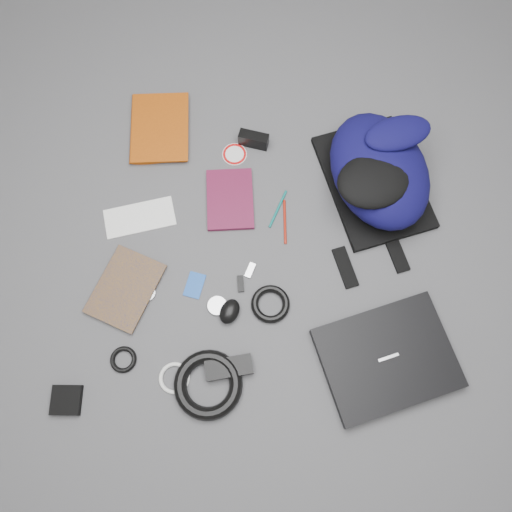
# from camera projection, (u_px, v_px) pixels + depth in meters

# --- Properties ---
(ground) EXTENTS (4.00, 4.00, 0.00)m
(ground) POSITION_uv_depth(u_px,v_px,m) (256.00, 258.00, 1.52)
(ground) COLOR #4F4F51
(ground) RESTS_ON ground
(backpack) EXTENTS (0.45, 0.52, 0.18)m
(backpack) POSITION_uv_depth(u_px,v_px,m) (379.00, 170.00, 1.50)
(backpack) COLOR #090732
(backpack) RESTS_ON ground
(laptop) EXTENTS (0.45, 0.40, 0.04)m
(laptop) POSITION_uv_depth(u_px,v_px,m) (387.00, 358.00, 1.41)
(laptop) COLOR black
(laptop) RESTS_ON ground
(textbook_red) EXTENTS (0.22, 0.28, 0.03)m
(textbook_red) POSITION_uv_depth(u_px,v_px,m) (131.00, 129.00, 1.63)
(textbook_red) COLOR #8F3808
(textbook_red) RESTS_ON ground
(comic_book) EXTENTS (0.23, 0.27, 0.02)m
(comic_book) POSITION_uv_depth(u_px,v_px,m) (101.00, 278.00, 1.49)
(comic_book) COLOR #A86D0C
(comic_book) RESTS_ON ground
(envelope) EXTENTS (0.24, 0.16, 0.00)m
(envelope) POSITION_uv_depth(u_px,v_px,m) (140.00, 217.00, 1.55)
(envelope) COLOR white
(envelope) RESTS_ON ground
(dvd_case) EXTENTS (0.17, 0.22, 0.02)m
(dvd_case) POSITION_uv_depth(u_px,v_px,m) (230.00, 199.00, 1.57)
(dvd_case) COLOR #490E26
(dvd_case) RESTS_ON ground
(compact_camera) EXTENTS (0.10, 0.05, 0.05)m
(compact_camera) POSITION_uv_depth(u_px,v_px,m) (254.00, 140.00, 1.61)
(compact_camera) COLOR black
(compact_camera) RESTS_ON ground
(sticker_disc) EXTENTS (0.09, 0.09, 0.00)m
(sticker_disc) POSITION_uv_depth(u_px,v_px,m) (235.00, 154.00, 1.62)
(sticker_disc) COLOR white
(sticker_disc) RESTS_ON ground
(pen_teal) EXTENTS (0.05, 0.13, 0.01)m
(pen_teal) POSITION_uv_depth(u_px,v_px,m) (278.00, 209.00, 1.56)
(pen_teal) COLOR #0B6763
(pen_teal) RESTS_ON ground
(pen_red) EXTENTS (0.02, 0.14, 0.01)m
(pen_red) POSITION_uv_depth(u_px,v_px,m) (285.00, 222.00, 1.55)
(pen_red) COLOR #9B1A0B
(pen_red) RESTS_ON ground
(id_badge) EXTENTS (0.06, 0.08, 0.00)m
(id_badge) POSITION_uv_depth(u_px,v_px,m) (195.00, 285.00, 1.49)
(id_badge) COLOR #164AA8
(id_badge) RESTS_ON ground
(usb_black) EXTENTS (0.03, 0.05, 0.01)m
(usb_black) POSITION_uv_depth(u_px,v_px,m) (241.00, 284.00, 1.49)
(usb_black) COLOR black
(usb_black) RESTS_ON ground
(usb_silver) EXTENTS (0.03, 0.05, 0.01)m
(usb_silver) POSITION_uv_depth(u_px,v_px,m) (250.00, 270.00, 1.50)
(usb_silver) COLOR silver
(usb_silver) RESTS_ON ground
(mouse) EXTENTS (0.08, 0.09, 0.04)m
(mouse) POSITION_uv_depth(u_px,v_px,m) (230.00, 311.00, 1.45)
(mouse) COLOR black
(mouse) RESTS_ON ground
(headphone_left) EXTENTS (0.06, 0.06, 0.01)m
(headphone_left) POSITION_uv_depth(u_px,v_px,m) (147.00, 293.00, 1.48)
(headphone_left) COLOR #A6A5A8
(headphone_left) RESTS_ON ground
(headphone_right) EXTENTS (0.07, 0.07, 0.01)m
(headphone_right) POSITION_uv_depth(u_px,v_px,m) (217.00, 306.00, 1.47)
(headphone_right) COLOR #AEAEB0
(headphone_right) RESTS_ON ground
(cable_coil) EXTENTS (0.14, 0.14, 0.02)m
(cable_coil) POSITION_uv_depth(u_px,v_px,m) (270.00, 304.00, 1.46)
(cable_coil) COLOR black
(cable_coil) RESTS_ON ground
(power_brick) EXTENTS (0.14, 0.09, 0.03)m
(power_brick) POSITION_uv_depth(u_px,v_px,m) (229.00, 368.00, 1.40)
(power_brick) COLOR black
(power_brick) RESTS_ON ground
(power_cord_coil) EXTENTS (0.25, 0.25, 0.04)m
(power_cord_coil) POSITION_uv_depth(u_px,v_px,m) (208.00, 385.00, 1.39)
(power_cord_coil) COLOR black
(power_cord_coil) RESTS_ON ground
(pouch) EXTENTS (0.09, 0.09, 0.02)m
(pouch) POSITION_uv_depth(u_px,v_px,m) (66.00, 400.00, 1.38)
(pouch) COLOR black
(pouch) RESTS_ON ground
(earbud_coil) EXTENTS (0.10, 0.10, 0.01)m
(earbud_coil) POSITION_uv_depth(u_px,v_px,m) (123.00, 360.00, 1.42)
(earbud_coil) COLOR black
(earbud_coil) RESTS_ON ground
(white_cable_coil) EXTENTS (0.12, 0.12, 0.01)m
(white_cable_coil) POSITION_uv_depth(u_px,v_px,m) (174.00, 378.00, 1.41)
(white_cable_coil) COLOR white
(white_cable_coil) RESTS_ON ground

